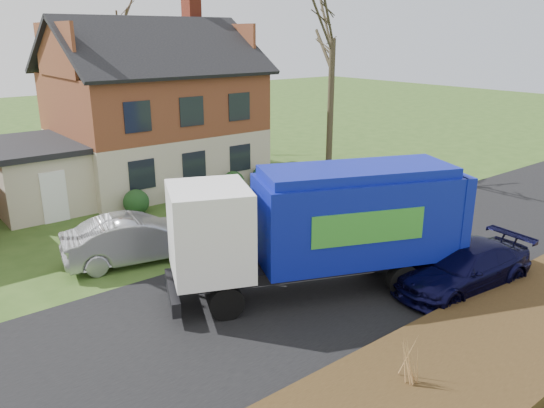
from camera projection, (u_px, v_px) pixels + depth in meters
ground at (311, 286)px, 16.13m from camera, size 120.00×120.00×0.00m
road at (311, 285)px, 16.12m from camera, size 80.00×7.00×0.02m
mulch_verge at (468, 362)px, 12.13m from camera, size 80.00×3.50×0.30m
main_house at (145, 104)px, 26.14m from camera, size 12.95×8.95×9.26m
garbage_truck at (326, 222)px, 15.30m from camera, size 8.88×5.51×3.71m
silver_sedan at (136, 238)px, 17.72m from camera, size 4.99×2.58×1.57m
navy_wagon at (463, 267)px, 15.75m from camera, size 4.94×2.41×1.39m
tree_front_east at (334, 14)px, 26.01m from camera, size 3.65×3.65×10.15m
tree_back at (117, 3)px, 33.06m from camera, size 3.46×3.46×10.95m
grass_clump_mid at (409, 359)px, 11.16m from camera, size 0.34×0.28×0.96m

